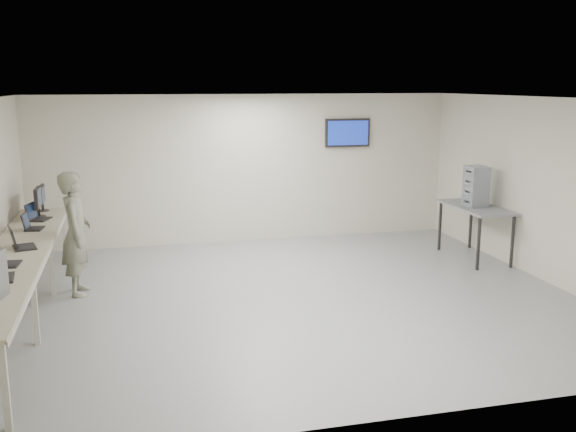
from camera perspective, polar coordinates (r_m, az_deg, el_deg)
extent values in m
cube|color=#9E9E9E|center=(9.23, 0.30, -7.25)|extent=(8.00, 7.00, 0.01)
cube|color=white|center=(8.73, 0.32, 10.40)|extent=(8.00, 7.00, 0.01)
cube|color=beige|center=(12.25, -3.73, 4.21)|extent=(8.00, 0.01, 2.80)
cube|color=beige|center=(5.64, 9.13, -4.98)|extent=(8.00, 0.01, 2.80)
cube|color=beige|center=(10.58, 21.83, 2.18)|extent=(0.01, 7.00, 2.80)
cube|color=#272727|center=(12.67, 5.26, 7.39)|extent=(0.15, 0.04, 0.15)
cube|color=black|center=(12.63, 5.32, 7.38)|extent=(0.90, 0.06, 0.55)
cube|color=#132A9C|center=(12.60, 5.37, 7.37)|extent=(0.82, 0.01, 0.47)
cube|color=#C0B885|center=(8.84, -22.98, -3.12)|extent=(0.75, 6.00, 0.04)
cube|color=beige|center=(8.79, -20.55, -3.21)|extent=(0.02, 6.00, 0.06)
cube|color=beige|center=(6.28, -23.86, -13.57)|extent=(0.06, 0.06, 0.86)
cube|color=beige|center=(8.07, -21.56, -7.73)|extent=(0.06, 0.06, 0.86)
cube|color=beige|center=(9.86, -23.71, -4.41)|extent=(0.06, 0.06, 0.86)
cube|color=beige|center=(9.77, -20.24, -4.27)|extent=(0.06, 0.06, 0.86)
cube|color=beige|center=(11.73, -22.17, -1.81)|extent=(0.06, 0.06, 0.86)
cube|color=beige|center=(11.65, -19.25, -1.68)|extent=(0.06, 0.06, 0.86)
cube|color=black|center=(7.71, -24.24, -5.08)|extent=(0.33, 0.43, 0.02)
cube|color=black|center=(8.26, -23.54, -3.96)|extent=(0.26, 0.34, 0.02)
cube|color=black|center=(9.02, -22.38, -2.58)|extent=(0.36, 0.43, 0.02)
cube|color=black|center=(9.01, -23.29, -1.72)|extent=(0.16, 0.36, 0.27)
cube|color=#142037|center=(9.01, -23.19, -1.71)|extent=(0.13, 0.31, 0.22)
cube|color=black|center=(10.10, -21.60, -1.06)|extent=(0.26, 0.34, 0.02)
cube|color=black|center=(10.09, -22.30, -0.40)|extent=(0.09, 0.31, 0.23)
cube|color=#142037|center=(10.09, -22.23, -0.40)|extent=(0.07, 0.27, 0.19)
cube|color=black|center=(10.76, -21.16, -0.28)|extent=(0.34, 0.41, 0.02)
cube|color=black|center=(10.75, -21.88, 0.40)|extent=(0.16, 0.33, 0.25)
cube|color=#142037|center=(10.75, -21.80, 0.41)|extent=(0.13, 0.29, 0.21)
cylinder|color=black|center=(11.00, -21.25, -0.04)|extent=(0.21, 0.21, 0.02)
cube|color=black|center=(10.98, -21.28, 0.43)|extent=(0.04, 0.03, 0.17)
cube|color=black|center=(10.95, -21.37, 1.52)|extent=(0.05, 0.48, 0.32)
cube|color=#142037|center=(10.94, -21.21, 1.53)|extent=(0.00, 0.44, 0.27)
cylinder|color=black|center=(11.49, -20.94, 0.45)|extent=(0.19, 0.19, 0.01)
cube|color=black|center=(11.48, -20.98, 0.87)|extent=(0.04, 0.03, 0.16)
cube|color=black|center=(11.45, -21.05, 1.83)|extent=(0.05, 0.44, 0.29)
cube|color=#142037|center=(11.44, -20.91, 1.84)|extent=(0.00, 0.40, 0.25)
imported|color=#666D4E|center=(9.64, -18.31, -1.49)|extent=(0.45, 0.67, 1.79)
cube|color=gray|center=(11.49, 16.37, 0.75)|extent=(0.72, 1.54, 0.04)
cube|color=#272727|center=(10.86, 16.58, -2.39)|extent=(0.04, 0.04, 0.89)
cube|color=#272727|center=(12.01, 13.36, -0.88)|extent=(0.04, 0.04, 0.89)
cube|color=#272727|center=(11.19, 19.33, -2.16)|extent=(0.04, 0.04, 0.89)
cube|color=#272727|center=(12.30, 15.93, -0.72)|extent=(0.04, 0.04, 0.89)
cube|color=gray|center=(11.46, 16.31, 1.27)|extent=(0.33, 0.36, 0.17)
cube|color=gray|center=(11.43, 16.36, 2.12)|extent=(0.33, 0.36, 0.17)
cube|color=gray|center=(11.40, 16.41, 2.98)|extent=(0.33, 0.36, 0.17)
cube|color=gray|center=(11.38, 16.47, 3.85)|extent=(0.33, 0.36, 0.17)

